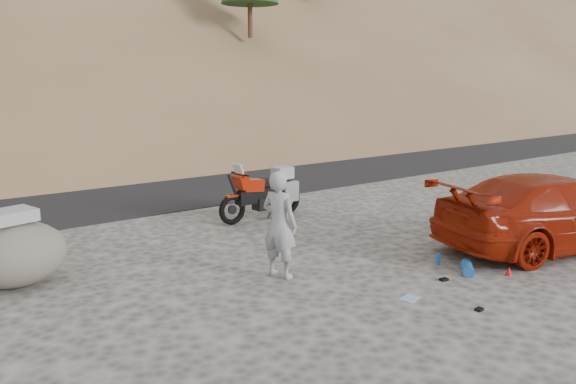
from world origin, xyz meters
name	(u,v)px	position (x,y,z in m)	size (l,w,h in m)	color
ground	(330,270)	(0.00, 0.00, 0.00)	(140.00, 140.00, 0.00)	#464341
road	(135,189)	(0.00, 9.00, 0.00)	(120.00, 7.00, 0.05)	black
motorcycle	(265,193)	(1.15, 3.72, 0.60)	(2.37, 0.77, 1.41)	black
man	(280,276)	(-0.87, 0.28, 0.00)	(0.66, 0.43, 1.81)	#949499
red_car	(551,247)	(4.43, -1.56, 0.00)	(2.02, 4.98, 1.44)	maroon
boulder	(14,253)	(-4.55, 2.45, 0.54)	(1.68, 1.45, 1.23)	#56514A
gear_blue_mat	(467,268)	(1.80, -1.51, 0.09)	(0.19, 0.19, 0.47)	#1A559D
gear_bottle	(438,259)	(1.77, -0.92, 0.10)	(0.08, 0.08, 0.21)	#1A559D
gear_funnel	(509,271)	(2.27, -2.00, 0.08)	(0.12, 0.12, 0.15)	red
gear_glove_a	(444,279)	(1.19, -1.51, 0.02)	(0.14, 0.10, 0.04)	black
gear_glove_b	(479,309)	(0.61, -2.59, 0.02)	(0.12, 0.09, 0.04)	black
gear_blue_cloth	(410,298)	(0.14, -1.70, 0.01)	(0.31, 0.23, 0.01)	#849DCD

